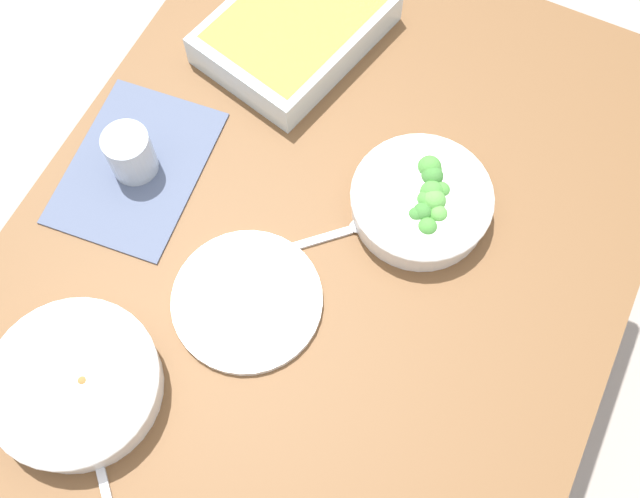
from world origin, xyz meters
TOP-DOWN VIEW (x-y plane):
  - ground_plane at (0.00, 0.00)m, footprint 6.00×6.00m
  - dining_table at (0.00, 0.00)m, footprint 1.20×0.90m
  - placemat at (-0.00, -0.32)m, footprint 0.30×0.23m
  - stew_bowl at (0.34, -0.21)m, footprint 0.24×0.24m
  - broccoli_bowl at (-0.13, 0.11)m, footprint 0.21×0.21m
  - baking_dish at (-0.33, -0.21)m, footprint 0.34×0.29m
  - drink_cup at (-0.00, -0.32)m, footprint 0.07×0.07m
  - side_plate at (0.12, -0.06)m, footprint 0.22×0.22m
  - spoon_by_stew at (0.41, -0.13)m, footprint 0.14×0.14m
  - spoon_by_broccoli at (-0.03, 0.01)m, footprint 0.13×0.14m

SIDE VIEW (x-z plane):
  - ground_plane at x=0.00m, z-range 0.00..0.00m
  - dining_table at x=0.00m, z-range 0.28..1.02m
  - placemat at x=0.00m, z-range 0.74..0.74m
  - spoon_by_stew at x=0.41m, z-range 0.74..0.75m
  - spoon_by_broccoli at x=-0.03m, z-range 0.74..0.75m
  - side_plate at x=0.12m, z-range 0.74..0.75m
  - broccoli_bowl at x=-0.13m, z-range 0.74..0.80m
  - stew_bowl at x=0.34m, z-range 0.74..0.80m
  - baking_dish at x=-0.33m, z-range 0.74..0.80m
  - drink_cup at x=0.00m, z-range 0.74..0.82m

